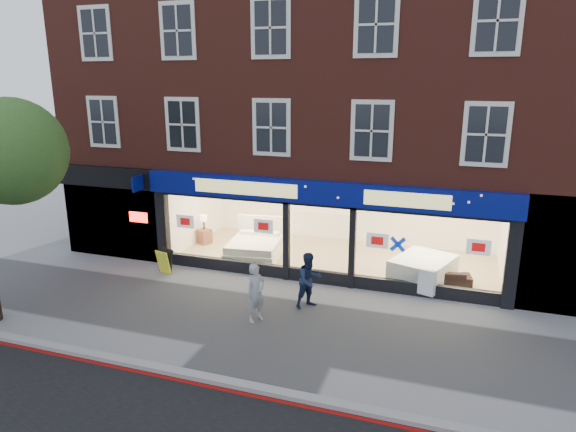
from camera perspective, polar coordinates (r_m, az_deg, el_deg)
The scene contains 12 objects.
ground at distance 13.64m, azimuth -0.16°, elevation -12.10°, with size 120.00×120.00×0.00m, color gray.
kerb_line at distance 11.16m, azimuth -5.63°, elevation -18.95°, with size 60.00×0.10×0.01m, color #8C0A07.
kerb_stone at distance 11.28m, azimuth -5.20°, elevation -18.20°, with size 60.00×0.25×0.12m, color gray.
showroom_floor at distance 18.26m, azimuth 5.22°, elevation -4.73°, with size 11.00×4.50×0.10m, color tan.
building at distance 18.82m, azimuth 6.95°, elevation 16.36°, with size 19.00×8.26×10.30m.
display_bed at distance 18.21m, azimuth -3.60°, elevation -3.43°, with size 2.06×2.39×1.24m.
bedside_table at distance 19.84m, azimuth -9.27°, elevation -2.24°, with size 0.45×0.45×0.55m, color brown.
mattress_stack at distance 16.53m, azimuth 14.75°, elevation -5.77°, with size 2.10×2.35×0.77m.
sofa at distance 16.46m, azimuth 16.79°, elevation -6.52°, with size 1.69×0.66×0.49m, color black.
a_board at distance 17.35m, azimuth -13.52°, elevation -4.94°, with size 0.53×0.34×0.81m, color yellow.
pedestrian_grey at distance 13.61m, azimuth -3.60°, elevation -8.52°, with size 0.58×0.38×1.58m, color #999AA0.
pedestrian_blue at distance 14.37m, azimuth 2.39°, elevation -7.14°, with size 0.78×0.60×1.60m, color #16203E.
Camera 1 is at (3.94, -11.46, 6.26)m, focal length 32.00 mm.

